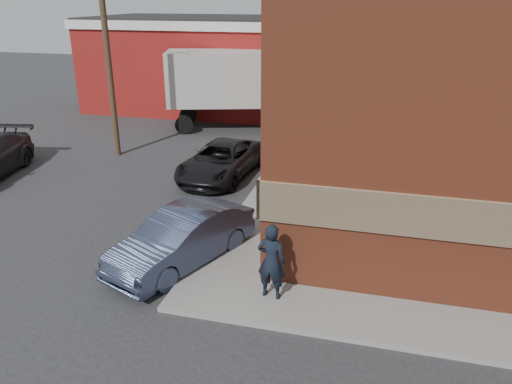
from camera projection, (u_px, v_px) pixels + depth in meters
The scene contains 8 objects.
ground at pixel (205, 276), 13.05m from camera, with size 90.00×90.00×0.00m, color #28282B.
sidewalk_west at pixel (292, 168), 20.99m from camera, with size 1.80×18.00×0.12m, color gray.
warehouse at pixel (223, 63), 31.41m from camera, with size 16.30×8.30×5.60m.
utility_pole at pixel (107, 48), 21.16m from camera, with size 2.00×0.26×9.00m.
man at pixel (271, 261), 11.62m from camera, with size 0.69×0.45×1.89m, color black.
sedan at pixel (182, 238), 13.42m from camera, with size 1.57×4.50×1.48m, color #343D57.
suv_a at pixel (221, 160), 19.89m from camera, with size 2.28×4.94×1.37m, color black.
box_truck at pixel (244, 85), 26.57m from camera, with size 8.71×4.76×4.12m.
Camera 1 is at (4.16, -10.62, 6.85)m, focal length 35.00 mm.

